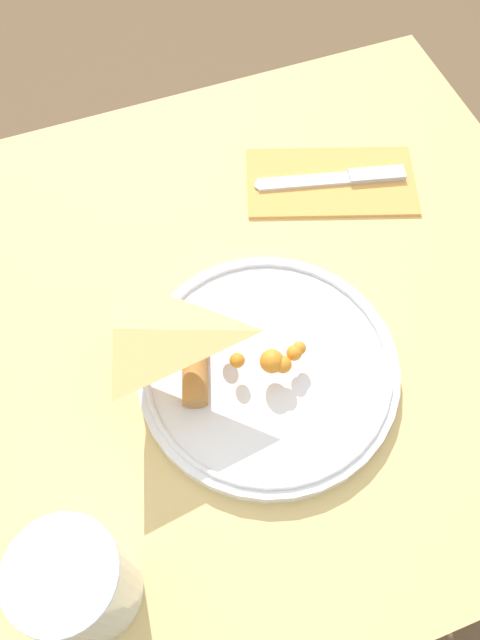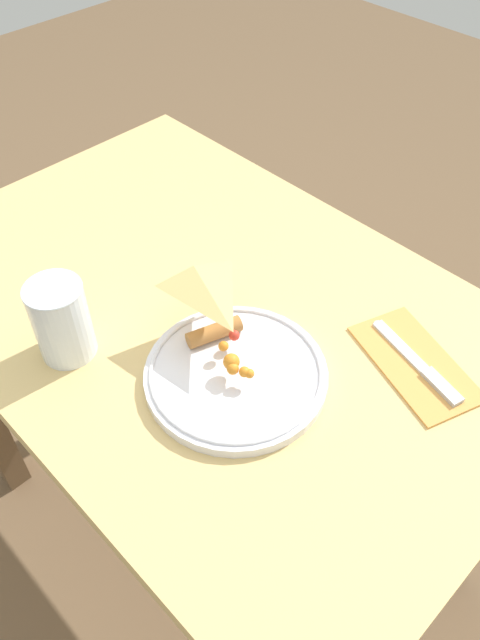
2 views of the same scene
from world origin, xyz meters
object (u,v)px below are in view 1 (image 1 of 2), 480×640
Objects in this scene: dining_table at (136,403)px; butter_knife at (338,178)px; napkin_folded at (331,182)px; milk_glass at (82,584)px; plate_pizza at (265,367)px.

dining_table is 5.76× the size of butter_knife.
napkin_folded is 0.01m from butter_knife.
dining_table is 0.29m from milk_glass.
plate_pizza is at bearing -146.29° from milk_glass.
milk_glass reaches higher than dining_table.
napkin_folded is at bearing -0.00° from butter_knife.
dining_table is 0.21m from plate_pizza.
dining_table is at bearing -109.45° from milk_glass.
napkin_folded reaches higher than dining_table.
milk_glass is at bearing 33.71° from plate_pizza.
butter_knife is (-0.38, -0.34, -0.05)m from milk_glass.
plate_pizza reaches higher than dining_table.
milk_glass reaches higher than butter_knife.
butter_knife is at bearing -156.78° from dining_table.
napkin_folded is at bearing -155.88° from dining_table.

